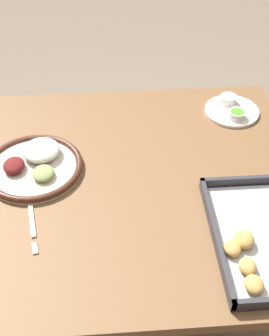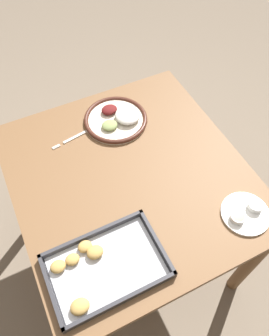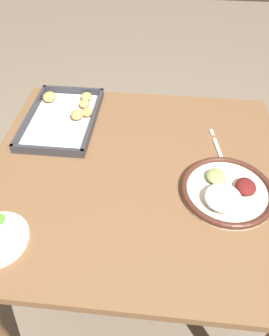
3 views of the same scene
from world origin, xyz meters
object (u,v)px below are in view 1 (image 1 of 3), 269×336
Objects in this scene: fork at (32,219)px; baking_tray at (264,242)px; dinner_plate at (34,165)px; saucer_plate at (232,109)px.

baking_tray is at bearing 68.22° from fork.
saucer_plate is (-0.23, 0.63, -0.00)m from dinner_plate.
fork is 0.58m from baking_tray.
fork is 0.75m from saucer_plate.
dinner_plate is at bearing 172.81° from fork.
saucer_plate is 0.55m from baking_tray.
dinner_plate is 0.20m from fork.
dinner_plate reaches higher than fork.
dinner_plate reaches higher than baking_tray.
baking_tray reaches higher than saucer_plate.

